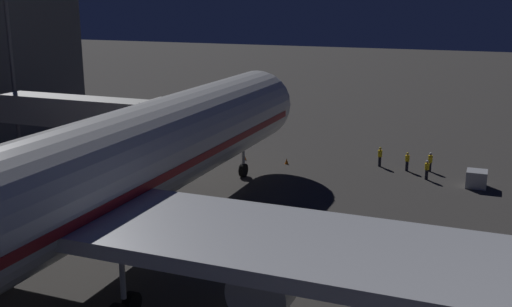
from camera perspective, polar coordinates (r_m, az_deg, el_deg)
name	(u,v)px	position (r m, az deg, el deg)	size (l,w,h in m)	color
ground_plane	(168,228)	(42.81, -8.24, -6.96)	(320.00, 320.00, 0.00)	#383533
airliner_at_gate	(29,205)	(31.03, -20.55, -4.60)	(58.01, 67.31, 20.64)	silver
jet_bridge	(107,115)	(52.58, -13.85, 3.56)	(18.08, 3.40, 7.51)	#9E9E99
apron_floodlight_mast	(10,51)	(66.58, -22.09, 8.95)	(2.90, 0.50, 17.82)	#59595E
baggage_container_mid_row	(477,179)	(54.38, 20.02, -2.25)	(1.67, 1.72, 1.43)	#B7BABF
ground_crew_near_nose_gear	(427,169)	(55.16, 15.77, -1.40)	(0.40, 0.40, 1.76)	black
ground_crew_marshaller_fwd	(380,156)	(58.43, 11.58, -0.21)	(0.40, 0.40, 1.86)	black
ground_crew_under_port_wing	(430,161)	(57.83, 16.06, -0.69)	(0.40, 0.40, 1.79)	black
ground_crew_by_tug	(407,161)	(57.46, 14.03, -0.66)	(0.40, 0.40, 1.77)	black
traffic_cone_nose_port	(287,161)	(58.35, 2.89, -0.72)	(0.36, 0.36, 0.55)	orange
traffic_cone_nose_starboard	(244,157)	(59.86, -1.10, -0.31)	(0.36, 0.36, 0.55)	orange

